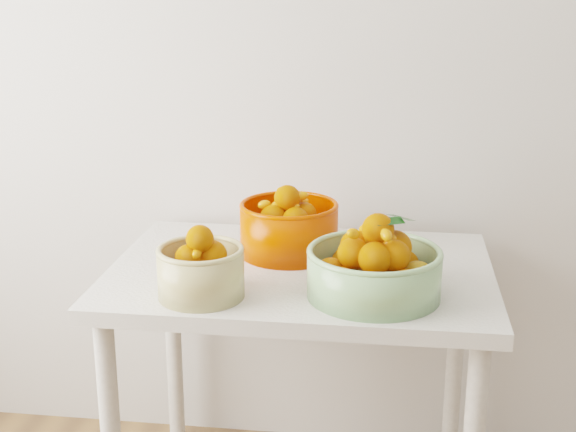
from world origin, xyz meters
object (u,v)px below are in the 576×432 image
object	(u,v)px
table	(301,301)
bowl_orange	(289,227)
bowl_cream	(201,270)
bowl_green	(375,268)

from	to	relation	value
table	bowl_orange	xyz separation A→B (m)	(-0.05, 0.10, 0.17)
table	bowl_orange	size ratio (longest dim) A/B	3.64
bowl_orange	table	bearing A→B (deg)	-66.14
table	bowl_orange	bearing A→B (deg)	113.86
bowl_cream	bowl_orange	distance (m)	0.37
table	bowl_cream	size ratio (longest dim) A/B	3.65
table	bowl_cream	world-z (taller)	bowl_cream
bowl_cream	bowl_green	distance (m)	0.41
bowl_green	bowl_orange	xyz separation A→B (m)	(-0.24, 0.28, 0.01)
table	bowl_orange	world-z (taller)	bowl_orange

